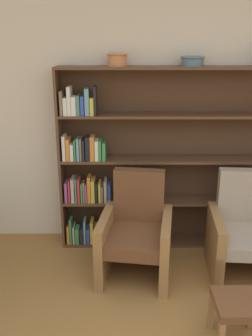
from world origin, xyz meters
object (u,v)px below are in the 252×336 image
Objects in this scene: bowl_slate at (117,59)px; footstool at (238,309)px; bookshelf at (163,161)px; armchair_cushioned at (244,233)px; bowl_brass at (192,60)px; armchair_leather at (136,233)px.

footstool is at bearing -59.42° from bowl_slate.
bookshelf reaches higher than armchair_cushioned.
bowl_brass is 2.20m from footstool.
armchair_leather is at bearing -72.25° from bowl_slate.
armchair_cushioned is (1.01, 0.00, 0.00)m from armchair_leather.
bowl_slate is at bearing 180.00° from bowl_brass.
bowl_slate is 0.21× the size of armchair_cushioned.
footstool is (0.70, -0.93, -0.09)m from armchair_leather.
bowl_brass is 0.63× the size of footstool.
bowl_brass is at bearing 96.38° from footstool.
bowl_slate reaches higher than footstool.
bookshelf is 2.69× the size of armchair_leather.
bookshelf is 12.60× the size of bowl_slate.
bowl_slate is 2.37m from footstool.
armchair_cushioned is at bearing -24.95° from bowl_slate.
bookshelf is 2.69× the size of armchair_cushioned.
bowl_slate is at bearing 120.58° from footstool.
armchair_cushioned is at bearing -49.00° from bowl_brass.
footstool is (0.88, -1.48, -1.63)m from bowl_slate.
bookshelf is at bearing 173.85° from bowl_brass.
bookshelf is 0.83m from armchair_leather.
bowl_brass is at bearing 0.00° from bowl_slate.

